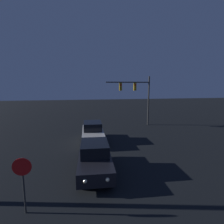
{
  "coord_description": "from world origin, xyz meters",
  "views": [
    {
      "loc": [
        -2.43,
        2.06,
        4.86
      ],
      "look_at": [
        0.0,
        16.61,
        2.55
      ],
      "focal_mm": 28.0,
      "sensor_mm": 36.0,
      "label": 1
    }
  ],
  "objects_px": {
    "car_near": "(95,158)",
    "stop_sign": "(23,175)",
    "car_far": "(93,132)",
    "traffic_signal_mast": "(138,93)"
  },
  "relations": [
    {
      "from": "traffic_signal_mast",
      "to": "car_near",
      "type": "bearing_deg",
      "value": -118.59
    },
    {
      "from": "car_near",
      "to": "stop_sign",
      "type": "relative_size",
      "value": 1.96
    },
    {
      "from": "car_far",
      "to": "stop_sign",
      "type": "height_order",
      "value": "stop_sign"
    },
    {
      "from": "car_near",
      "to": "stop_sign",
      "type": "distance_m",
      "value": 4.03
    },
    {
      "from": "car_far",
      "to": "traffic_signal_mast",
      "type": "xyz_separation_m",
      "value": [
        5.63,
        5.28,
        3.09
      ]
    },
    {
      "from": "car_far",
      "to": "traffic_signal_mast",
      "type": "relative_size",
      "value": 0.74
    },
    {
      "from": "car_near",
      "to": "traffic_signal_mast",
      "type": "distance_m",
      "value": 12.55
    },
    {
      "from": "car_far",
      "to": "car_near",
      "type": "bearing_deg",
      "value": 89.19
    },
    {
      "from": "traffic_signal_mast",
      "to": "stop_sign",
      "type": "distance_m",
      "value": 16.17
    },
    {
      "from": "car_near",
      "to": "stop_sign",
      "type": "bearing_deg",
      "value": 46.37
    }
  ]
}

